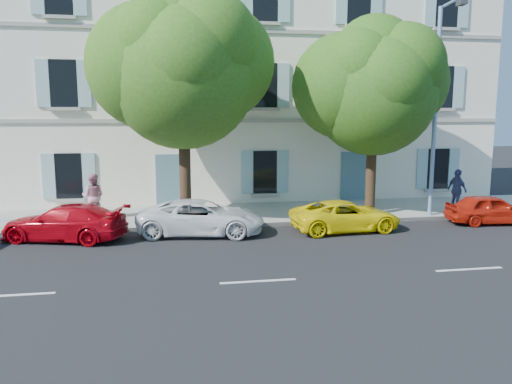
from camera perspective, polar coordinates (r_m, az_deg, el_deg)
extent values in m
plane|color=black|center=(16.93, -2.12, -5.81)|extent=(90.00, 90.00, 0.00)
cube|color=#A09E96|center=(21.22, -3.72, -2.60)|extent=(36.00, 4.50, 0.15)
cube|color=#9E998E|center=(19.11, -3.03, -3.86)|extent=(36.00, 0.16, 0.16)
cube|color=white|center=(26.57, -5.19, 12.54)|extent=(28.00, 7.00, 12.00)
imported|color=#AD0410|center=(18.33, -21.04, -3.29)|extent=(4.56, 2.90, 1.23)
imported|color=white|center=(18.03, -6.27, -2.89)|extent=(4.80, 2.80, 1.26)
imported|color=#FFE50A|center=(18.79, 10.22, -2.69)|extent=(4.18, 2.14, 1.13)
imported|color=#B91B0B|center=(21.76, 25.25, -1.79)|extent=(3.54, 1.73, 1.16)
cylinder|color=#3A2819|center=(19.47, -8.10, 1.75)|extent=(0.44, 0.44, 3.51)
ellipsoid|color=#42791E|center=(19.38, -8.36, 13.15)|extent=(5.61, 5.61, 6.17)
cylinder|color=#3A2819|center=(21.08, 12.97, 1.59)|extent=(0.41, 0.41, 3.10)
ellipsoid|color=#3A711D|center=(20.94, 13.30, 10.95)|extent=(5.03, 5.03, 5.53)
cylinder|color=#7293BF|center=(21.56, 19.78, 8.39)|extent=(0.17, 0.17, 8.30)
cylinder|color=#7293BF|center=(21.34, 21.41, 19.54)|extent=(0.31, 1.45, 0.10)
cube|color=#383A3D|center=(20.70, 22.47, 19.39)|extent=(0.32, 0.50, 0.19)
imported|color=silver|center=(20.99, -18.07, -0.76)|extent=(0.64, 0.50, 1.57)
imported|color=#C9808B|center=(20.76, -18.12, -0.50)|extent=(0.98, 0.81, 1.83)
imported|color=#454B7F|center=(23.22, 22.00, 0.22)|extent=(0.64, 1.12, 1.81)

